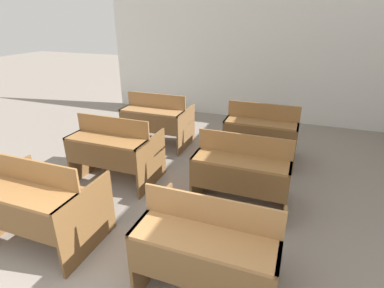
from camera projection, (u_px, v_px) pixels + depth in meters
name	position (u px, v px, depth m)	size (l,w,h in m)	color
wall_back	(245.00, 54.00, 6.34)	(6.26, 0.06, 2.79)	silver
bench_front_left	(40.00, 202.00, 2.93)	(1.07, 0.78, 0.93)	brown
bench_front_right	(210.00, 246.00, 2.37)	(1.07, 0.78, 0.93)	brown
bench_second_left	(116.00, 149.00, 4.07)	(1.07, 0.78, 0.93)	brown
bench_second_right	(243.00, 171.00, 3.50)	(1.07, 0.78, 0.93)	brown
bench_third_left	(157.00, 120.00, 5.22)	(1.07, 0.78, 0.93)	brown
bench_third_right	(261.00, 132.00, 4.67)	(1.07, 0.78, 0.93)	brown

